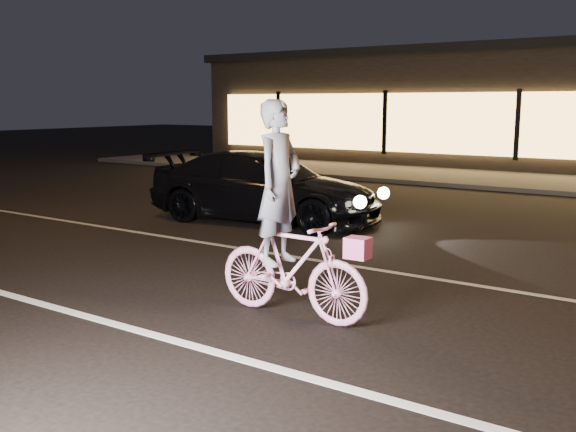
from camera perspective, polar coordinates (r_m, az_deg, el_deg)
The scene contains 7 objects.
ground at distance 8.10m, azimuth -8.12°, elevation -6.28°, with size 90.00×90.00×0.00m, color black.
lane_stripe_near at distance 7.11m, azimuth -16.30°, elevation -8.88°, with size 60.00×0.12×0.01m, color silver.
lane_stripe_far at distance 9.62m, azimuth -0.14°, elevation -3.53°, with size 60.00×0.10×0.01m, color gray.
sidewalk at distance 19.60m, azimuth 18.15°, elevation 3.06°, with size 30.00×4.00×0.12m, color #383533.
storefront at distance 25.27m, azimuth 22.16°, elevation 9.02°, with size 25.40×8.42×4.20m.
cyclist at distance 6.75m, azimuth -0.01°, elevation -2.31°, with size 1.82×0.63×2.30m.
sedan at distance 12.34m, azimuth -2.14°, elevation 2.60°, with size 4.79×2.40×1.34m.
Camera 1 is at (5.22, -5.76, 2.25)m, focal length 40.00 mm.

